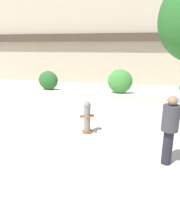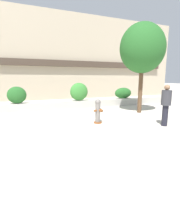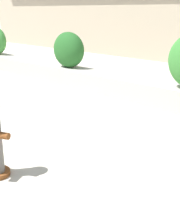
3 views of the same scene
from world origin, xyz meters
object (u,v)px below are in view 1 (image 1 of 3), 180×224
Objects in this scene: hedge_bush_2 at (120,81)px; pedestrian at (170,126)px; fire_hydrant at (87,117)px; hedge_bush_1 at (48,80)px.

hedge_bush_2 is 0.71× the size of pedestrian.
pedestrian reaches higher than hedge_bush_2.
pedestrian reaches higher than fire_hydrant.
fire_hydrant is (3.30, -4.29, -0.45)m from hedge_bush_1.
hedge_bush_1 is 0.89× the size of hedge_bush_2.
hedge_bush_2 is (3.88, 0.00, 0.09)m from hedge_bush_1.
fire_hydrant is at bearing -52.44° from hedge_bush_1.
hedge_bush_1 is 3.88m from hedge_bush_2.
fire_hydrant is (-0.58, -4.29, -0.54)m from hedge_bush_2.
hedge_bush_1 is at bearing 180.00° from hedge_bush_2.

